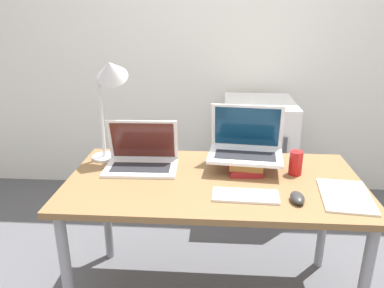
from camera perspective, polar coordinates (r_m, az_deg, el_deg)
The scene contains 11 objects.
wall_back at distance 3.10m, azimuth 3.95°, elevation 17.06°, with size 8.00×0.05×2.70m.
desk at distance 1.88m, azimuth 3.30°, elevation -7.49°, with size 1.43×0.75×0.72m.
laptop_left at distance 1.97m, azimuth -7.66°, elevation -2.19°, with size 0.38×0.25×0.25m.
book_stack at distance 1.95m, azimuth 8.13°, elevation -2.95°, with size 0.19×0.24×0.07m.
laptop_on_books at distance 1.95m, azimuth 8.19°, elevation -0.29°, with size 0.40×0.28×0.26m.
wireless_keyboard at distance 1.69m, azimuth 8.13°, elevation -7.79°, with size 0.30×0.14×0.01m.
mouse at distance 1.69m, azimuth 15.76°, elevation -7.89°, with size 0.06×0.11×0.04m.
notepad at distance 1.80m, azimuth 22.36°, elevation -7.33°, with size 0.25×0.34×0.01m.
soda_can at distance 1.94m, azimuth 15.53°, elevation -2.79°, with size 0.07×0.07×0.12m.
desk_lamp at distance 1.97m, azimuth -12.47°, elevation 9.24°, with size 0.23×0.20×0.59m.
mini_fridge at distance 2.91m, azimuth 9.80°, elevation -1.89°, with size 0.50×0.59×0.87m.
Camera 1 is at (0.01, -1.29, 1.50)m, focal length 35.00 mm.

